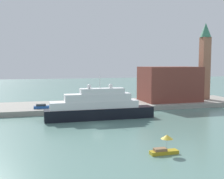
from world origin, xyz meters
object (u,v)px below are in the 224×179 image
Objects in this scene: person_figure at (62,106)px; mooring_bollard at (89,106)px; small_motorboat at (164,147)px; parked_car at (42,107)px; large_yacht at (98,107)px; bell_tower at (205,58)px; harbor_building at (169,84)px.

mooring_bollard is at bearing -6.31° from person_figure.
small_motorboat reaches higher than parked_car.
parked_car is 2.78× the size of person_figure.
large_yacht is 13.77m from person_figure.
bell_tower is at bearing 51.38° from small_motorboat.
mooring_bollard is at bearing 92.73° from large_yacht.
harbor_building is 21.88× the size of mooring_bollard.
mooring_bollard is (-29.15, -7.55, -5.36)m from harbor_building.
large_yacht is 6.14× the size of small_motorboat.
parked_car is at bearing 138.07° from large_yacht.
mooring_bollard is at bearing -165.47° from harbor_building.
small_motorboat is at bearing -82.57° from large_yacht.
small_motorboat is 0.24× the size of harbor_building.
small_motorboat is 1.01× the size of parked_car.
mooring_bollard is (-0.49, 10.24, -1.30)m from large_yacht.
harbor_building is 43.09m from parked_car.
person_figure is at bearing -169.66° from harbor_building.
bell_tower reaches higher than harbor_building.
small_motorboat is 40.37m from mooring_bollard.
harbor_building is 16.58m from bell_tower.
mooring_bollard is (13.27, -2.11, -0.11)m from parked_car.
small_motorboat is 0.17× the size of bell_tower.
person_figure is (5.64, -1.27, 0.21)m from parked_car.
bell_tower is 58.49m from parked_car.
small_motorboat is at bearing -73.65° from person_figure.
small_motorboat is 2.82× the size of person_figure.
large_yacht is 48.31m from bell_tower.
large_yacht is 1.49× the size of harbor_building.
person_figure is 1.88× the size of mooring_bollard.
small_motorboat is at bearing -117.45° from harbor_building.
bell_tower is 5.98× the size of parked_car.
harbor_building is (28.66, 17.80, 4.05)m from large_yacht.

